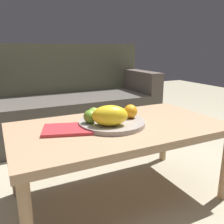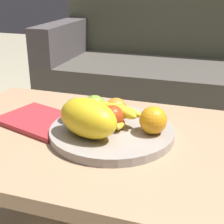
% 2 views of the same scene
% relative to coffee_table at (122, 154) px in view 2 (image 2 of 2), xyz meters
% --- Properties ---
extents(coffee_table, '(1.17, 0.65, 0.45)m').
position_rel_coffee_table_xyz_m(coffee_table, '(0.00, 0.00, 0.00)').
color(coffee_table, tan).
rests_on(coffee_table, ground_plane).
extents(couch, '(1.70, 0.70, 0.90)m').
position_rel_coffee_table_xyz_m(couch, '(0.06, 1.19, -0.10)').
color(couch, '#4B463F').
rests_on(couch, ground_plane).
extents(fruit_bowl, '(0.36, 0.36, 0.03)m').
position_rel_coffee_table_xyz_m(fruit_bowl, '(-0.04, 0.02, 0.06)').
color(fruit_bowl, '#9E948D').
rests_on(fruit_bowl, coffee_table).
extents(melon_large_front, '(0.21, 0.17, 0.11)m').
position_rel_coffee_table_xyz_m(melon_large_front, '(-0.08, -0.05, 0.13)').
color(melon_large_front, yellow).
rests_on(melon_large_front, fruit_bowl).
extents(orange_front, '(0.07, 0.07, 0.07)m').
position_rel_coffee_table_xyz_m(orange_front, '(-0.04, 0.08, 0.11)').
color(orange_front, orange).
rests_on(orange_front, fruit_bowl).
extents(orange_left, '(0.08, 0.08, 0.08)m').
position_rel_coffee_table_xyz_m(orange_left, '(0.08, 0.02, 0.11)').
color(orange_left, orange).
rests_on(orange_left, fruit_bowl).
extents(apple_front, '(0.07, 0.07, 0.07)m').
position_rel_coffee_table_xyz_m(apple_front, '(-0.04, 0.02, 0.11)').
color(apple_front, '#AF3815').
rests_on(apple_front, fruit_bowl).
extents(apple_left, '(0.07, 0.07, 0.07)m').
position_rel_coffee_table_xyz_m(apple_left, '(-0.12, 0.08, 0.11)').
color(apple_left, '#7FA536').
rests_on(apple_left, fruit_bowl).
extents(apple_right, '(0.07, 0.07, 0.07)m').
position_rel_coffee_table_xyz_m(apple_right, '(-0.16, 0.03, 0.11)').
color(apple_right, '#6B9E2C').
rests_on(apple_right, fruit_bowl).
extents(banana_bunch, '(0.15, 0.16, 0.06)m').
position_rel_coffee_table_xyz_m(banana_bunch, '(-0.03, 0.06, 0.10)').
color(banana_bunch, yellow).
rests_on(banana_bunch, fruit_bowl).
extents(magazine, '(0.29, 0.25, 0.02)m').
position_rel_coffee_table_xyz_m(magazine, '(-0.28, 0.03, 0.05)').
color(magazine, '#BB3037').
rests_on(magazine, coffee_table).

